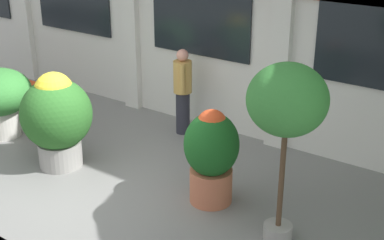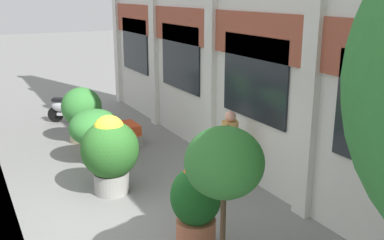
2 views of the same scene
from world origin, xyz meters
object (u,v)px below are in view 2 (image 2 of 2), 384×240
object	(u,v)px
potted_plant_tall_urn	(224,168)
resident_by_doorway	(230,147)
potted_plant_ribbed_drum	(82,111)
potted_plant_square_trough	(130,134)
potted_plant_fluted_column	(196,203)
potted_plant_glazed_jar	(95,131)
scooter_near_curb	(67,109)
potted_plant_stone_basin	(110,150)

from	to	relation	value
potted_plant_tall_urn	resident_by_doorway	bearing A→B (deg)	146.13
potted_plant_ribbed_drum	resident_by_doorway	bearing A→B (deg)	23.74
potted_plant_square_trough	potted_plant_fluted_column	size ratio (longest dim) A/B	0.61
potted_plant_glazed_jar	scooter_near_curb	distance (m)	3.77
potted_plant_glazed_jar	scooter_near_curb	world-z (taller)	potted_plant_glazed_jar
potted_plant_tall_urn	potted_plant_square_trough	bearing A→B (deg)	169.92
scooter_near_curb	resident_by_doorway	size ratio (longest dim) A/B	0.72
resident_by_doorway	potted_plant_ribbed_drum	bearing A→B (deg)	-10.84
potted_plant_stone_basin	scooter_near_curb	size ratio (longest dim) A/B	1.39
potted_plant_stone_basin	potted_plant_tall_urn	distance (m)	4.02
potted_plant_square_trough	potted_plant_tall_urn	world-z (taller)	potted_plant_tall_urn
potted_plant_ribbed_drum	scooter_near_curb	xyz separation A→B (m)	(-2.05, 0.03, -0.40)
potted_plant_stone_basin	potted_plant_tall_urn	size ratio (longest dim) A/B	0.68
potted_plant_ribbed_drum	potted_plant_fluted_column	xyz separation A→B (m)	(6.16, 0.16, -0.04)
potted_plant_glazed_jar	resident_by_doorway	world-z (taller)	resident_by_doorway
potted_plant_stone_basin	resident_by_doorway	world-z (taller)	resident_by_doorway
resident_by_doorway	potted_plant_glazed_jar	bearing A→B (deg)	3.15
potted_plant_ribbed_drum	potted_plant_fluted_column	distance (m)	6.17
potted_plant_square_trough	potted_plant_glazed_jar	bearing A→B (deg)	-50.89
potted_plant_stone_basin	potted_plant_square_trough	world-z (taller)	potted_plant_stone_basin
potted_plant_stone_basin	potted_plant_square_trough	bearing A→B (deg)	153.13
potted_plant_tall_urn	scooter_near_curb	bearing A→B (deg)	179.10
potted_plant_tall_urn	resident_by_doorway	distance (m)	3.79
potted_plant_fluted_column	potted_plant_ribbed_drum	bearing A→B (deg)	-178.50
potted_plant_stone_basin	potted_plant_ribbed_drum	distance (m)	3.52
potted_plant_tall_urn	resident_by_doorway	world-z (taller)	potted_plant_tall_urn
potted_plant_square_trough	potted_plant_ribbed_drum	world-z (taller)	potted_plant_ribbed_drum
potted_plant_glazed_jar	potted_plant_ribbed_drum	xyz separation A→B (m)	(-1.70, 0.14, 0.06)
potted_plant_fluted_column	potted_plant_square_trough	bearing A→B (deg)	170.56
potted_plant_stone_basin	potted_plant_tall_urn	world-z (taller)	potted_plant_tall_urn
potted_plant_square_trough	potted_plant_tall_urn	size ratio (longest dim) A/B	0.37
potted_plant_ribbed_drum	potted_plant_tall_urn	bearing A→B (deg)	-0.94
potted_plant_square_trough	scooter_near_curb	world-z (taller)	scooter_near_curb
potted_plant_stone_basin	resident_by_doorway	size ratio (longest dim) A/B	0.99
potted_plant_glazed_jar	potted_plant_fluted_column	world-z (taller)	potted_plant_fluted_column
potted_plant_ribbed_drum	resident_by_doorway	distance (m)	4.77
potted_plant_fluted_column	resident_by_doorway	size ratio (longest dim) A/B	0.88
potted_plant_stone_basin	potted_plant_glazed_jar	xyz separation A→B (m)	(-1.80, 0.20, -0.11)
resident_by_doorway	potted_plant_fluted_column	bearing A→B (deg)	101.12
potted_plant_tall_urn	potted_plant_glazed_jar	bearing A→B (deg)	-179.83
scooter_near_curb	resident_by_doorway	bearing A→B (deg)	-37.18
potted_plant_ribbed_drum	potted_plant_fluted_column	world-z (taller)	potted_plant_ribbed_drum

